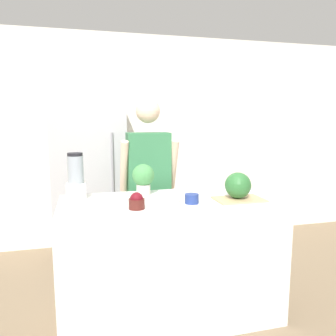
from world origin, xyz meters
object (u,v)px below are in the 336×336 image
Objects in this scene: refrigerator at (90,177)px; bowl_cream at (168,201)px; potted_plant at (143,177)px; watermelon at (238,185)px; bowl_small_blue at (192,199)px; person at (149,188)px; bowl_cherries at (137,201)px; blender at (76,177)px.

refrigerator reaches higher than bowl_cream.
refrigerator is at bearing 110.74° from potted_plant.
bowl_small_blue is at bearing -178.04° from watermelon.
person reaches higher than bowl_small_blue.
bowl_cherries is 0.45m from potted_plant.
potted_plant reaches higher than bowl_cream.
blender reaches higher than bowl_small_blue.
blender is at bearing 145.15° from bowl_cream.
blender is at bearing -149.90° from person.
bowl_small_blue is 0.94m from blender.
blender is at bearing 132.88° from bowl_cherries.
bowl_cherries reaches higher than bowl_cream.
potted_plant is (0.12, 0.42, 0.09)m from bowl_cherries.
bowl_cherries is at bearing 179.79° from bowl_cream.
watermelon is 0.39m from bowl_small_blue.
bowl_cherries is at bearing -173.63° from bowl_small_blue.
blender is at bearing -96.27° from refrigerator.
bowl_small_blue is at bearing -25.55° from blender.
blender is at bearing 176.54° from potted_plant.
bowl_small_blue is (0.19, 0.05, -0.00)m from bowl_cream.
blender is (-0.67, -0.39, 0.20)m from person.
person is 0.84m from bowl_cream.
blender reaches higher than bowl_cherries.
blender reaches higher than watermelon.
watermelon reaches higher than bowl_cherries.
refrigerator is at bearing 109.05° from bowl_cream.
bowl_small_blue is (-0.38, -0.01, -0.08)m from watermelon.
person reaches higher than bowl_cherries.
blender is (-0.12, -1.08, 0.19)m from refrigerator.
watermelon is at bearing 6.07° from bowl_cream.
potted_plant is (0.54, -0.03, -0.02)m from blender.
refrigerator reaches higher than person.
bowl_small_blue is 0.49m from potted_plant.
potted_plant reaches higher than bowl_small_blue.
blender is 0.54m from potted_plant.
bowl_cream is (0.53, -1.53, 0.06)m from refrigerator.
bowl_cherries is at bearing -106.46° from person.
blender is (-1.23, 0.39, 0.05)m from watermelon.
potted_plant reaches higher than bowl_cherries.
bowl_small_blue is 0.29× the size of blender.
bowl_cream is at bearing -34.85° from blender.
watermelon is 0.81m from bowl_cherries.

